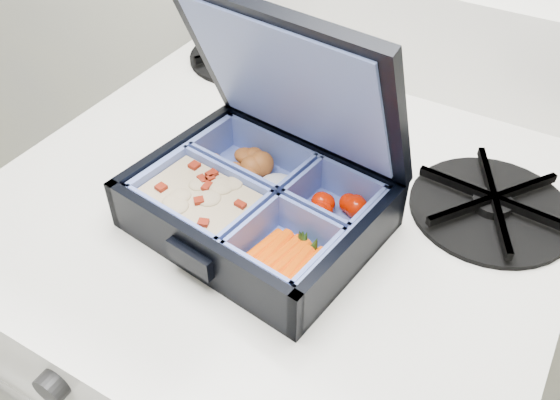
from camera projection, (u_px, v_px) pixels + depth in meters
The scene contains 5 objects.
stove at pixel (287, 394), 0.98m from camera, with size 0.61×0.61×0.92m, color white, non-canonical shape.
bento_box at pixel (257, 205), 0.61m from camera, with size 0.24×0.19×0.06m, color black, non-canonical shape.
burner_grate at pixel (493, 202), 0.63m from camera, with size 0.17×0.17×0.03m, color black.
burner_grate_rear at pixel (246, 52), 0.88m from camera, with size 0.17×0.17×0.02m, color black.
fork at pixel (328, 147), 0.72m from camera, with size 0.02×0.18×0.01m, color #B7B7B7, non-canonical shape.
Camera 1 is at (0.13, 1.22, 1.36)m, focal length 38.00 mm.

